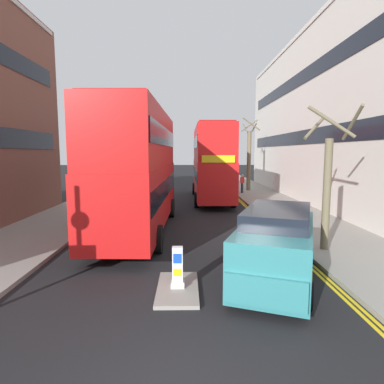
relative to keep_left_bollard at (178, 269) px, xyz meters
The scene contains 13 objects.
sidewalk_right 13.78m from the keep_left_bollard, 61.82° to the left, with size 4.00×80.00×0.14m, color gray.
sidewalk_left 13.78m from the keep_left_bollard, 118.18° to the left, with size 4.00×80.00×0.14m, color gray.
kerb_line_outer 11.06m from the keep_left_bollard, 66.53° to the left, with size 0.10×56.00×0.01m, color yellow.
kerb_line_inner 11.00m from the keep_left_bollard, 67.30° to the left, with size 0.10×56.00×0.01m, color yellow.
traffic_island 0.56m from the keep_left_bollard, 90.00° to the left, with size 1.10×2.20×0.10m, color gray.
keep_left_bollard is the anchor object (origin of this frame).
double_decker_bus_away 7.42m from the keep_left_bollard, 106.30° to the left, with size 3.02×10.87×5.64m.
double_decker_bus_oncoming 16.91m from the keep_left_bollard, 82.63° to the left, with size 2.80×10.81×5.64m.
taxi_minivan 2.85m from the keep_left_bollard, 10.23° to the left, with size 3.46×5.16×2.12m.
pedestrian_far 20.71m from the keep_left_bollard, 75.69° to the left, with size 0.34×0.22×1.62m.
street_tree_near 23.11m from the keep_left_bollard, 74.69° to the left, with size 1.71×1.81×6.65m.
street_tree_mid 6.59m from the keep_left_bollard, 31.38° to the left, with size 1.90×1.94×5.15m.
townhouse_terrace_right 22.84m from the keep_left_bollard, 52.43° to the left, with size 10.08×28.00×12.47m.
Camera 1 is at (0.25, -4.54, 3.71)m, focal length 30.60 mm.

